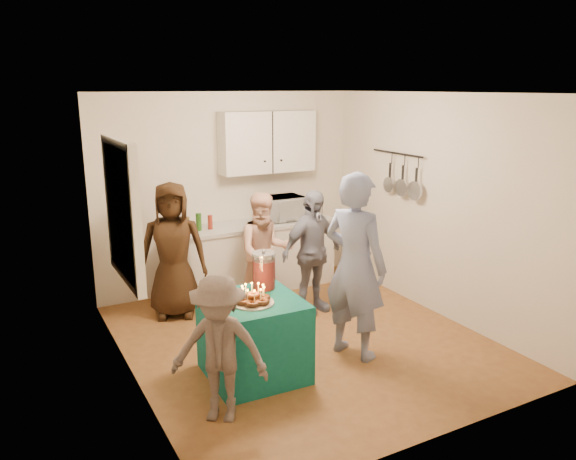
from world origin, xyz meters
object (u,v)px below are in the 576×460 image
counter (253,258)px  punch_jar (264,272)px  party_table (254,338)px  child_near_left (219,349)px  microwave (281,208)px  woman_back_center (265,252)px  woman_back_left (173,250)px  woman_back_right (312,252)px  man_birthday (355,266)px

counter → punch_jar: 2.11m
party_table → child_near_left: bearing=-135.9°
microwave → woman_back_center: size_ratio=0.40×
woman_back_left → party_table: bearing=-62.9°
woman_back_center → microwave: bearing=63.9°
woman_back_right → counter: bearing=94.5°
woman_back_center → woman_back_right: bearing=-24.3°
woman_back_center → party_table: bearing=-106.1°
counter → man_birthday: (0.08, -2.22, 0.51)m
man_birthday → child_near_left: man_birthday is taller
microwave → woman_back_left: size_ratio=0.36×
man_birthday → woman_back_left: man_birthday is taller
counter → party_table: counter is taller
party_table → woman_back_right: (1.28, 1.09, 0.37)m
woman_back_center → man_birthday: bearing=-67.4°
party_table → child_near_left: child_near_left is taller
man_birthday → woman_back_right: (0.21, 1.18, -0.20)m
punch_jar → woman_back_center: size_ratio=0.24×
man_birthday → woman_back_center: 1.57m
woman_back_left → woman_back_right: (1.49, -0.67, -0.06)m
counter → woman_back_left: (-1.20, -0.37, 0.37)m
party_table → microwave: bearing=56.6°
woman_back_left → child_near_left: size_ratio=1.30×
party_table → woman_back_left: woman_back_left is taller
punch_jar → child_near_left: size_ratio=0.27×
woman_back_center → woman_back_right: size_ratio=0.97×
microwave → woman_back_center: bearing=-131.6°
punch_jar → counter: bearing=68.1°
man_birthday → child_near_left: 1.70m
woman_back_left → child_near_left: bearing=-78.0°
microwave → woman_back_center: 0.96m
party_table → woman_back_center: (0.83, 1.44, 0.34)m
counter → woman_back_center: (-0.16, -0.68, 0.29)m
man_birthday → child_near_left: bearing=83.1°
counter → party_table: bearing=-114.8°
woman_back_right → microwave: bearing=71.9°
punch_jar → woman_back_left: 1.60m
microwave → child_near_left: (-1.94, -2.66, -0.45)m
microwave → man_birthday: 2.24m
man_birthday → woman_back_left: size_ratio=1.17×
microwave → woman_back_left: woman_back_left is taller
party_table → woman_back_right: size_ratio=0.57×
microwave → counter: bearing=178.3°
woman_back_right → child_near_left: bearing=-149.6°
woman_back_left → punch_jar: bearing=-54.0°
microwave → punch_jar: size_ratio=1.71×
woman_back_center → child_near_left: size_ratio=1.17×
counter → woman_back_right: (0.29, -1.03, 0.32)m
microwave → party_table: (-1.40, -2.13, -0.69)m
party_table → man_birthday: (1.07, -0.09, 0.56)m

